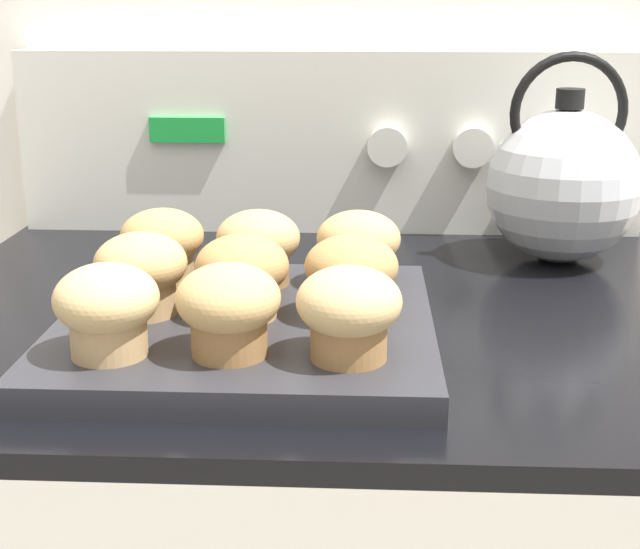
% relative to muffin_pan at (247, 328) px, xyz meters
% --- Properties ---
extents(control_panel, '(0.73, 0.07, 0.21)m').
position_rel_muffin_pan_xyz_m(control_panel, '(0.05, 0.38, 0.09)').
color(control_panel, silver).
rests_on(control_panel, stove_range).
extents(muffin_pan, '(0.30, 0.30, 0.02)m').
position_rel_muffin_pan_xyz_m(muffin_pan, '(0.00, 0.00, 0.00)').
color(muffin_pan, '#28282D').
rests_on(muffin_pan, stove_range).
extents(muffin_r0_c0, '(0.07, 0.07, 0.07)m').
position_rel_muffin_pan_xyz_m(muffin_r0_c0, '(-0.09, -0.09, 0.05)').
color(muffin_r0_c0, tan).
rests_on(muffin_r0_c0, muffin_pan).
extents(muffin_r0_c1, '(0.07, 0.07, 0.07)m').
position_rel_muffin_pan_xyz_m(muffin_r0_c1, '(-0.00, -0.08, 0.05)').
color(muffin_r0_c1, olive).
rests_on(muffin_r0_c1, muffin_pan).
extents(muffin_r0_c2, '(0.07, 0.07, 0.07)m').
position_rel_muffin_pan_xyz_m(muffin_r0_c2, '(0.08, -0.09, 0.05)').
color(muffin_r0_c2, olive).
rests_on(muffin_r0_c2, muffin_pan).
extents(muffin_r1_c0, '(0.07, 0.07, 0.07)m').
position_rel_muffin_pan_xyz_m(muffin_r1_c0, '(-0.08, 0.00, 0.05)').
color(muffin_r1_c0, tan).
rests_on(muffin_r1_c0, muffin_pan).
extents(muffin_r1_c1, '(0.07, 0.07, 0.07)m').
position_rel_muffin_pan_xyz_m(muffin_r1_c1, '(-0.00, -0.00, 0.05)').
color(muffin_r1_c1, tan).
rests_on(muffin_r1_c1, muffin_pan).
extents(muffin_r1_c2, '(0.07, 0.07, 0.07)m').
position_rel_muffin_pan_xyz_m(muffin_r1_c2, '(0.08, 0.00, 0.05)').
color(muffin_r1_c2, tan).
rests_on(muffin_r1_c2, muffin_pan).
extents(muffin_r2_c0, '(0.07, 0.07, 0.07)m').
position_rel_muffin_pan_xyz_m(muffin_r2_c0, '(-0.09, 0.09, 0.05)').
color(muffin_r2_c0, tan).
rests_on(muffin_r2_c0, muffin_pan).
extents(muffin_r2_c1, '(0.07, 0.07, 0.07)m').
position_rel_muffin_pan_xyz_m(muffin_r2_c1, '(0.00, 0.09, 0.05)').
color(muffin_r2_c1, olive).
rests_on(muffin_r2_c1, muffin_pan).
extents(muffin_r2_c2, '(0.07, 0.07, 0.07)m').
position_rel_muffin_pan_xyz_m(muffin_r2_c2, '(0.09, 0.09, 0.05)').
color(muffin_r2_c2, olive).
rests_on(muffin_r2_c2, muffin_pan).
extents(tea_kettle, '(0.19, 0.16, 0.22)m').
position_rel_muffin_pan_xyz_m(tea_kettle, '(0.30, 0.25, 0.07)').
color(tea_kettle, silver).
rests_on(tea_kettle, stove_range).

